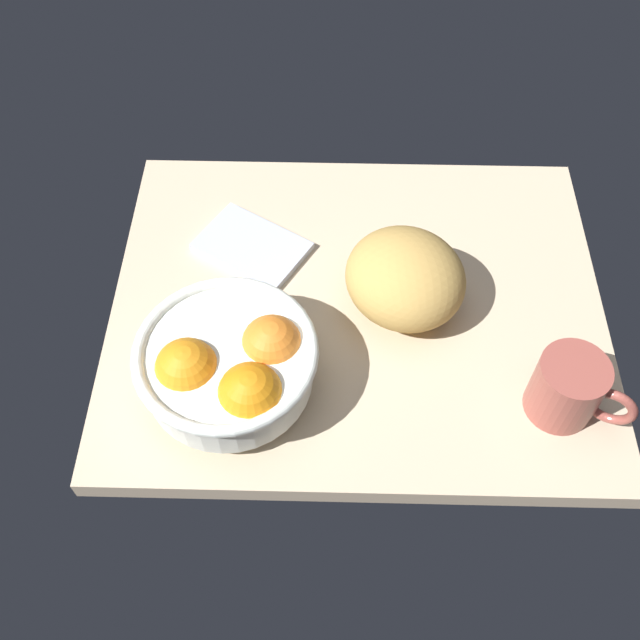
% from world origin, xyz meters
% --- Properties ---
extents(ground_plane, '(0.69, 0.56, 0.03)m').
position_xyz_m(ground_plane, '(0.00, 0.00, -0.01)').
color(ground_plane, '#C8B192').
extents(fruit_bowl, '(0.23, 0.23, 0.11)m').
position_xyz_m(fruit_bowl, '(0.16, 0.14, 0.06)').
color(fruit_bowl, white).
rests_on(fruit_bowl, ground).
extents(bread_loaf, '(0.23, 0.23, 0.11)m').
position_xyz_m(bread_loaf, '(-0.06, -0.00, 0.06)').
color(bread_loaf, tan).
rests_on(bread_loaf, ground).
extents(napkin_folded, '(0.18, 0.17, 0.01)m').
position_xyz_m(napkin_folded, '(0.16, -0.09, 0.01)').
color(napkin_folded, '#B2BACE').
rests_on(napkin_folded, ground).
extents(mug, '(0.12, 0.09, 0.09)m').
position_xyz_m(mug, '(-0.26, 0.16, 0.05)').
color(mug, '#984A40').
rests_on(mug, ground).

